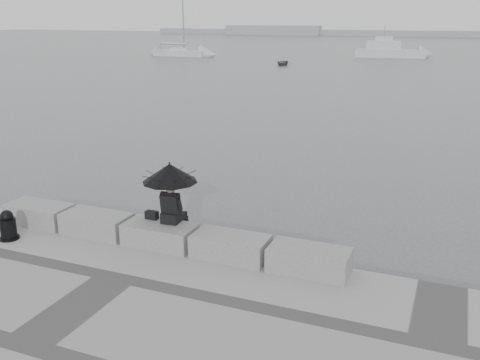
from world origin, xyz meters
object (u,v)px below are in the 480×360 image
at_px(mooring_bollard, 8,227).
at_px(dinghy, 283,63).
at_px(seated_person, 170,179).
at_px(motor_cruiser, 390,51).
at_px(sailboat_left, 181,52).

relative_size(mooring_bollard, dinghy, 0.24).
distance_m(seated_person, motor_cruiser, 68.04).
xyz_separation_m(sailboat_left, motor_cruiser, (27.80, 8.77, 0.37)).
xyz_separation_m(motor_cruiser, dinghy, (-9.99, -17.03, -0.64)).
height_order(sailboat_left, dinghy, sailboat_left).
xyz_separation_m(seated_person, dinghy, (-13.95, 50.89, -1.76)).
xyz_separation_m(seated_person, sailboat_left, (-31.77, 59.15, -1.49)).
bearing_deg(seated_person, dinghy, 102.32).
bearing_deg(motor_cruiser, seated_person, -93.12).
xyz_separation_m(seated_person, mooring_bollard, (-3.55, -1.23, -1.21)).
height_order(motor_cruiser, dinghy, motor_cruiser).
relative_size(mooring_bollard, motor_cruiser, 0.07).
xyz_separation_m(mooring_bollard, motor_cruiser, (-0.41, 69.15, 0.09)).
bearing_deg(mooring_bollard, seated_person, 19.03).
xyz_separation_m(mooring_bollard, dinghy, (-10.40, 52.12, -0.55)).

